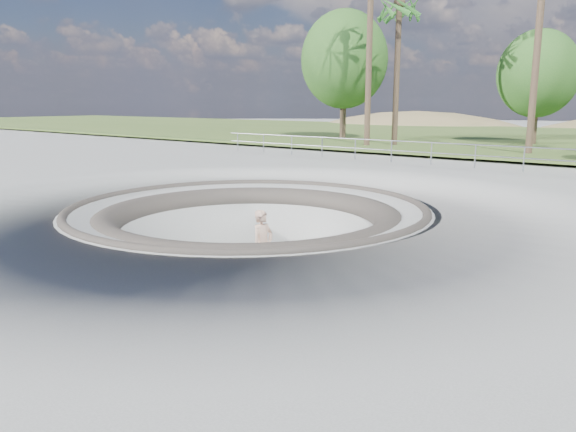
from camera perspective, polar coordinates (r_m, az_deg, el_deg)
name	(u,v)px	position (r m, az deg, el deg)	size (l,w,h in m)	color
ground	(248,207)	(16.11, -4.04, 0.92)	(180.00, 180.00, 0.00)	#A9A9A4
skate_bowl	(249,268)	(16.55, -3.95, -5.32)	(14.00, 14.00, 4.10)	#A9A9A4
grass_strip	(559,139)	(46.91, 25.79, 7.06)	(180.00, 36.00, 0.12)	#435C24
safety_railing	(431,153)	(26.03, 14.35, 6.18)	(25.00, 0.06, 1.03)	gray
skateboard	(263,281)	(15.38, -2.55, -6.64)	(0.82, 0.49, 0.08)	#92613A
skater	(263,246)	(15.10, -2.58, -3.05)	(0.71, 0.47, 1.96)	tan
palm_b	(399,12)	(36.75, 11.22, 19.69)	(2.60, 2.60, 9.45)	brown
bushy_tree_left	(344,60)	(42.22, 5.71, 15.53)	(6.44, 5.85, 9.29)	brown
bushy_tree_mid	(538,74)	(39.83, 24.06, 13.05)	(5.05, 4.59, 7.28)	brown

